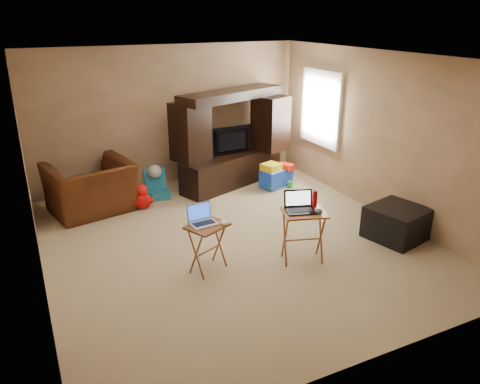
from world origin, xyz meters
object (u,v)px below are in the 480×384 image
plush_toy (142,196)px  tray_table_left (208,248)px  entertainment_center (232,139)px  laptop_right (301,203)px  mouse_right (319,211)px  push_toy (276,175)px  child_rocker (157,184)px  ottoman (397,223)px  tray_table_right (303,236)px  recliner (91,188)px  mouse_left (224,222)px  television (233,141)px  water_bottle (315,199)px  laptop_left (204,216)px

plush_toy → tray_table_left: bearing=-84.3°
entertainment_center → laptop_right: size_ratio=5.90×
mouse_right → push_toy: bearing=70.5°
child_rocker → push_toy: bearing=-4.8°
ottoman → tray_table_right: size_ratio=1.04×
ottoman → tray_table_right: (-1.56, 0.02, 0.11)m
recliner → tray_table_right: 3.54m
recliner → mouse_left: bearing=102.0°
television → child_rocker: size_ratio=1.78×
plush_toy → mouse_left: size_ratio=3.37×
ottoman → water_bottle: water_bottle is taller
mouse_left → laptop_right: bearing=-12.9°
mouse_left → water_bottle: (1.19, -0.16, 0.16)m
tray_table_right → laptop_left: bearing=-177.9°
recliner → ottoman: bearing=130.3°
push_toy → laptop_left: size_ratio=1.94×
laptop_left → mouse_left: 0.26m
child_rocker → tray_table_left: tray_table_left is taller
entertainment_center → television: size_ratio=2.41×
plush_toy → mouse_left: (0.42, -2.36, 0.43)m
laptop_left → mouse_right: bearing=-23.8°
entertainment_center → mouse_left: entertainment_center is taller
push_toy → water_bottle: size_ratio=2.94×
push_toy → water_bottle: (-0.87, -2.46, 0.56)m
entertainment_center → water_bottle: bearing=-114.3°
ottoman → recliner: bearing=142.7°
television → laptop_left: size_ratio=2.75×
laptop_right → ottoman: bearing=15.4°
entertainment_center → laptop_left: (-1.61, -2.67, -0.14)m
plush_toy → television: bearing=11.4°
laptop_left → laptop_right: 1.22m
push_toy → mouse_right: (-0.94, -2.66, 0.48)m
plush_toy → push_toy: bearing=-1.4°
entertainment_center → laptop_right: entertainment_center is taller
laptop_left → entertainment_center: bearing=53.9°
tray_table_left → water_bottle: 1.48m
tray_table_left → mouse_right: (1.31, -0.43, 0.41)m
ottoman → tray_table_left: (-2.74, 0.33, 0.08)m
tray_table_right → mouse_right: (0.13, -0.12, 0.37)m
child_rocker → plush_toy: (-0.37, -0.36, -0.04)m
tray_table_left → water_bottle: (1.38, -0.23, 0.49)m
recliner → television: bearing=171.0°
television → laptop_left: (-1.61, -2.63, -0.10)m
recliner → mouse_right: 3.73m
plush_toy → laptop_left: 2.33m
water_bottle → tray_table_left: bearing=170.6°
entertainment_center → tray_table_left: entertainment_center is taller
recliner → tray_table_left: (0.98, -2.50, -0.10)m
tray_table_left → tray_table_right: bearing=-39.1°
laptop_right → water_bottle: bearing=31.1°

